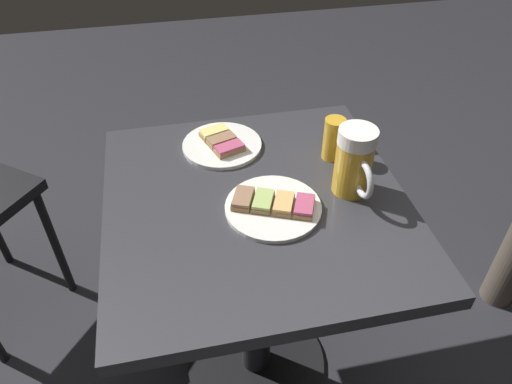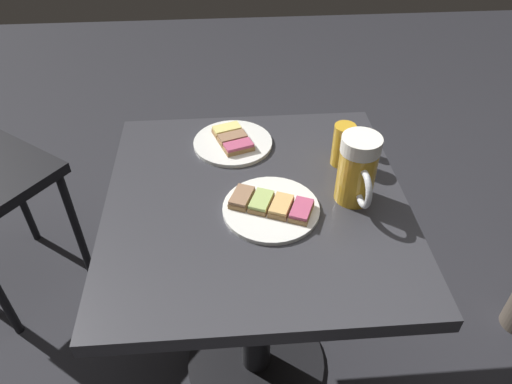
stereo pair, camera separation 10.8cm
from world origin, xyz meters
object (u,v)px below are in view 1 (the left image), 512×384
beer_glass_small (334,139)px  plate_near (273,206)px  beer_mug (355,162)px  salt_shaker (354,138)px  plate_far (222,144)px

beer_glass_small → plate_near: bearing=130.2°
plate_near → beer_mug: bearing=-82.2°
beer_mug → salt_shaker: bearing=-22.9°
plate_far → salt_shaker: 0.34m
plate_near → beer_glass_small: (0.16, -0.19, 0.04)m
plate_near → plate_far: size_ratio=1.05×
beer_mug → beer_glass_small: beer_mug is taller
plate_near → beer_mug: 0.21m
plate_near → beer_mug: beer_mug is taller
plate_far → beer_glass_small: (-0.10, -0.27, 0.05)m
beer_mug → beer_glass_small: size_ratio=1.50×
plate_far → beer_glass_small: size_ratio=1.89×
plate_near → salt_shaker: bearing=-53.7°
beer_glass_small → beer_mug: bearing=179.9°
plate_far → salt_shaker: salt_shaker is taller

